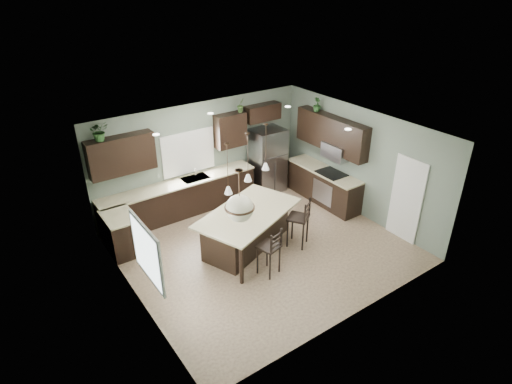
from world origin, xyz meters
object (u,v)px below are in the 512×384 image
at_px(kitchen_island, 249,230).
at_px(bar_stool_right, 298,222).
at_px(bar_stool_left, 269,251).
at_px(refrigerator, 267,160).
at_px(plant_back_left, 99,131).
at_px(serving_dish, 243,213).

bearing_deg(kitchen_island, bar_stool_right, -52.16).
xyz_separation_m(kitchen_island, bar_stool_left, (-0.20, -1.05, 0.09)).
relative_size(refrigerator, plant_back_left, 4.17).
distance_m(serving_dish, plant_back_left, 3.60).
xyz_separation_m(kitchen_island, plant_back_left, (-2.32, 2.34, 2.16)).
height_order(bar_stool_right, plant_back_left, plant_back_left).
distance_m(serving_dish, bar_stool_right, 1.33).
xyz_separation_m(bar_stool_left, bar_stool_right, (1.18, 0.46, 0.05)).
distance_m(kitchen_island, plant_back_left, 3.94).
xyz_separation_m(refrigerator, kitchen_island, (-2.06, -2.08, -0.46)).
relative_size(kitchen_island, bar_stool_left, 2.21).
distance_m(bar_stool_right, plant_back_left, 4.84).
distance_m(refrigerator, serving_dish, 3.12).
height_order(refrigerator, plant_back_left, plant_back_left).
height_order(serving_dish, bar_stool_left, bar_stool_left).
bearing_deg(kitchen_island, bar_stool_left, -122.21).
bearing_deg(bar_stool_right, kitchen_island, 115.86).
bearing_deg(serving_dish, plant_back_left, 131.53).
bearing_deg(bar_stool_right, refrigerator, 34.58).
bearing_deg(bar_stool_left, serving_dish, 73.04).
bearing_deg(plant_back_left, kitchen_island, -45.20).
bearing_deg(refrigerator, plant_back_left, 176.69).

